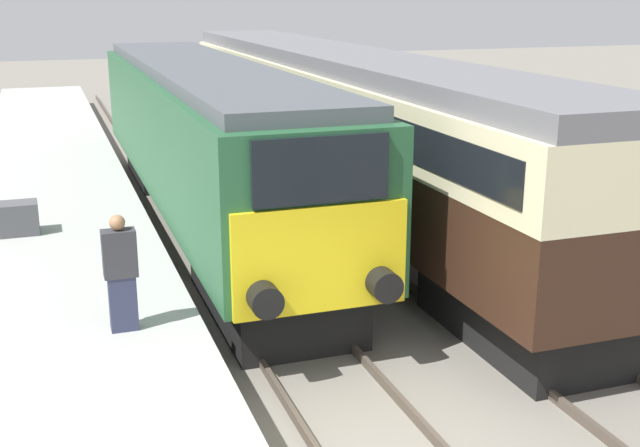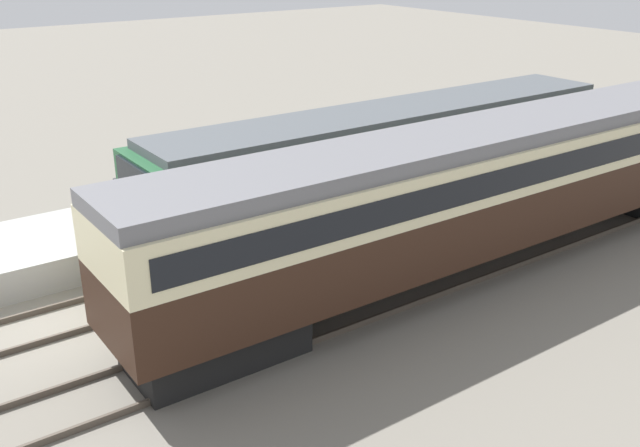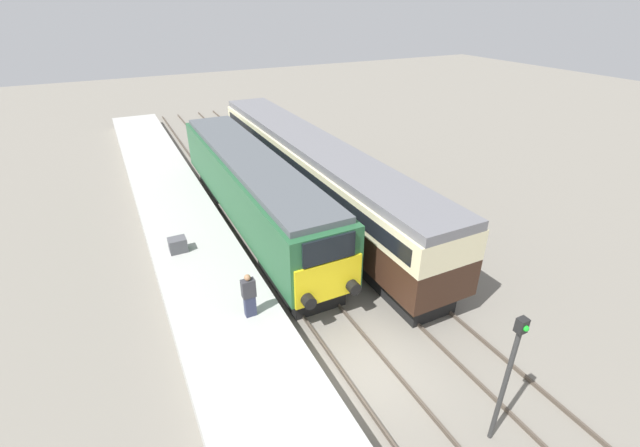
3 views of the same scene
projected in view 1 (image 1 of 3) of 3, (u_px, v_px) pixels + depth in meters
platform_left at (61, 255)px, 15.16m from camera, size 3.50×50.00×0.86m
rails_near_track at (272, 308)px, 13.59m from camera, size 1.51×60.00×0.14m
rails_far_track at (451, 285)px, 14.66m from camera, size 1.50×60.00×0.14m
locomotive at (205, 136)px, 17.89m from camera, size 2.70×16.20×3.73m
passenger_carriage at (340, 114)px, 19.31m from camera, size 2.75×20.76×3.89m
person_on_platform at (121, 274)px, 10.57m from camera, size 0.44×0.26×1.60m
luggage_crate at (19, 218)px, 14.94m from camera, size 0.70×0.56×0.60m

